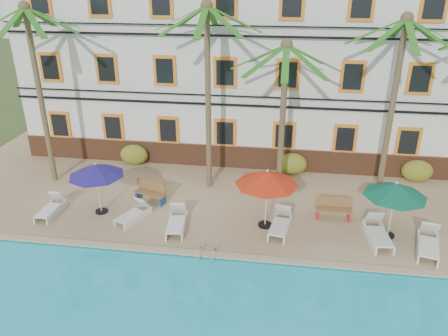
% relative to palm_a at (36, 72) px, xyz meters
% --- Properties ---
extents(ground, '(100.00, 100.00, 0.00)m').
position_rel_palm_a_xyz_m(ground, '(9.67, -4.20, -5.62)').
color(ground, '#384C23').
rests_on(ground, ground).
extents(pool_deck, '(30.00, 12.00, 0.25)m').
position_rel_palm_a_xyz_m(pool_deck, '(9.67, 0.80, -5.50)').
color(pool_deck, tan).
rests_on(pool_deck, ground).
extents(pool_coping, '(30.00, 0.35, 0.06)m').
position_rel_palm_a_xyz_m(pool_coping, '(9.67, -5.10, -5.34)').
color(pool_coping, tan).
rests_on(pool_coping, pool_deck).
extents(hotel_building, '(25.40, 6.44, 10.22)m').
position_rel_palm_a_xyz_m(hotel_building, '(9.67, 5.78, -0.25)').
color(hotel_building, silver).
rests_on(hotel_building, pool_deck).
extents(palm_a, '(4.55, 4.55, 8.38)m').
position_rel_palm_a_xyz_m(palm_a, '(0.00, 0.00, 0.00)').
color(palm_a, brown).
rests_on(palm_a, pool_deck).
extents(palm_b, '(4.55, 4.55, 8.49)m').
position_rel_palm_a_xyz_m(palm_b, '(7.74, 0.41, 0.06)').
color(palm_b, brown).
rests_on(palm_b, pool_deck).
extents(palm_c, '(4.55, 4.55, 7.04)m').
position_rel_palm_a_xyz_m(palm_c, '(11.05, 0.16, -0.77)').
color(palm_c, brown).
rests_on(palm_c, pool_deck).
extents(palm_d, '(4.55, 4.55, 8.08)m').
position_rel_palm_a_xyz_m(palm_d, '(15.64, 0.60, -0.17)').
color(palm_d, brown).
rests_on(palm_d, pool_deck).
extents(shrub_left, '(1.50, 0.90, 1.10)m').
position_rel_palm_a_xyz_m(shrub_left, '(3.32, 2.40, -4.82)').
color(shrub_left, '#2A5A19').
rests_on(shrub_left, pool_deck).
extents(shrub_mid, '(1.50, 0.90, 1.10)m').
position_rel_palm_a_xyz_m(shrub_mid, '(11.67, 2.40, -4.82)').
color(shrub_mid, '#2A5A19').
rests_on(shrub_mid, pool_deck).
extents(shrub_right, '(1.50, 0.90, 1.10)m').
position_rel_palm_a_xyz_m(shrub_right, '(17.74, 2.40, -4.82)').
color(shrub_right, '#2A5A19').
rests_on(shrub_right, pool_deck).
extents(umbrella_blue, '(2.33, 2.33, 2.34)m').
position_rel_palm_a_xyz_m(umbrella_blue, '(3.54, -2.70, -3.38)').
color(umbrella_blue, black).
rests_on(umbrella_blue, pool_deck).
extents(umbrella_red, '(2.54, 2.54, 2.54)m').
position_rel_palm_a_xyz_m(umbrella_red, '(10.60, -2.80, -3.20)').
color(umbrella_red, black).
rests_on(umbrella_red, pool_deck).
extents(umbrella_green, '(2.39, 2.39, 2.39)m').
position_rel_palm_a_xyz_m(umbrella_green, '(15.42, -2.86, -3.33)').
color(umbrella_green, black).
rests_on(umbrella_green, pool_deck).
extents(lounger_a, '(0.65, 1.79, 0.84)m').
position_rel_palm_a_xyz_m(lounger_a, '(1.49, -3.11, -5.10)').
color(lounger_a, silver).
rests_on(lounger_a, pool_deck).
extents(lounger_b, '(1.25, 1.78, 0.80)m').
position_rel_palm_a_xyz_m(lounger_b, '(5.13, -3.05, -5.11)').
color(lounger_b, silver).
rests_on(lounger_b, pool_deck).
extents(lounger_c, '(0.91, 1.98, 0.90)m').
position_rel_palm_a_xyz_m(lounger_c, '(7.07, -3.45, -5.08)').
color(lounger_c, silver).
rests_on(lounger_c, pool_deck).
extents(lounger_d, '(0.97, 2.00, 0.91)m').
position_rel_palm_a_xyz_m(lounger_d, '(11.23, -3.04, -5.08)').
color(lounger_d, silver).
rests_on(lounger_d, pool_deck).
extents(lounger_e, '(0.93, 2.08, 0.95)m').
position_rel_palm_a_xyz_m(lounger_e, '(14.96, -3.20, -5.06)').
color(lounger_e, silver).
rests_on(lounger_e, pool_deck).
extents(lounger_f, '(1.18, 2.10, 0.94)m').
position_rel_palm_a_xyz_m(lounger_f, '(16.70, -3.66, -5.07)').
color(lounger_f, silver).
rests_on(lounger_f, pool_deck).
extents(bench_left, '(1.57, 0.93, 0.93)m').
position_rel_palm_a_xyz_m(bench_left, '(5.41, -1.44, -4.90)').
color(bench_left, olive).
rests_on(bench_left, pool_deck).
extents(bench_right, '(1.50, 0.48, 0.93)m').
position_rel_palm_a_xyz_m(bench_right, '(13.40, -1.76, -4.90)').
color(bench_right, olive).
rests_on(bench_right, pool_deck).
extents(pool_ladder, '(0.54, 0.74, 0.74)m').
position_rel_palm_a_xyz_m(pool_ladder, '(8.63, -5.20, -5.37)').
color(pool_ladder, silver).
rests_on(pool_ladder, ground).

